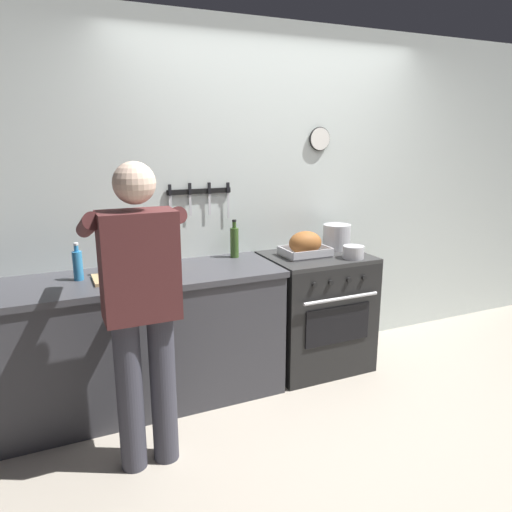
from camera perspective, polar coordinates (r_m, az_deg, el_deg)
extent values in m
plane|color=#A89E8E|center=(3.17, 13.02, -20.42)|extent=(8.00, 8.00, 0.00)
cube|color=silver|center=(3.80, 1.74, 6.84)|extent=(6.00, 0.10, 2.60)
cube|color=black|center=(3.51, -6.76, 7.65)|extent=(0.48, 0.02, 0.04)
cube|color=silver|center=(3.46, -10.12, 5.63)|extent=(0.02, 0.00, 0.18)
cube|color=black|center=(3.44, -10.21, 7.72)|extent=(0.02, 0.02, 0.08)
cube|color=silver|center=(3.49, -7.81, 5.98)|extent=(0.02, 0.00, 0.15)
cube|color=black|center=(3.48, -7.87, 7.91)|extent=(0.02, 0.02, 0.08)
cube|color=silver|center=(3.54, -5.54, 6.13)|extent=(0.02, 0.00, 0.16)
cube|color=black|center=(3.52, -5.59, 8.04)|extent=(0.02, 0.02, 0.08)
cube|color=silver|center=(3.59, -3.32, 6.01)|extent=(0.01, 0.00, 0.19)
cube|color=black|center=(3.57, -3.35, 8.11)|extent=(0.02, 0.02, 0.08)
cylinder|color=white|center=(3.90, 7.58, 13.63)|extent=(0.17, 0.02, 0.17)
torus|color=black|center=(3.90, 7.58, 13.63)|extent=(0.19, 0.02, 0.19)
cube|color=#38383D|center=(3.35, -14.62, -10.14)|extent=(2.00, 0.62, 0.86)
cube|color=#3D3D42|center=(3.19, -15.11, -2.74)|extent=(2.03, 0.65, 0.04)
cube|color=black|center=(3.81, 7.04, -6.69)|extent=(0.76, 0.62, 0.87)
cube|color=black|center=(3.55, 9.70, -8.07)|extent=(0.53, 0.01, 0.28)
cube|color=#2D2D2D|center=(3.67, 7.24, -0.11)|extent=(0.76, 0.62, 0.03)
cylinder|color=black|center=(3.33, 6.97, -3.44)|extent=(0.04, 0.02, 0.04)
cylinder|color=black|center=(3.40, 8.90, -3.15)|extent=(0.04, 0.02, 0.04)
cylinder|color=black|center=(3.48, 11.00, -2.83)|extent=(0.04, 0.02, 0.04)
cylinder|color=black|center=(3.56, 12.75, -2.55)|extent=(0.04, 0.02, 0.04)
cylinder|color=silver|center=(3.46, 10.11, -5.00)|extent=(0.61, 0.02, 0.02)
cylinder|color=#383842|center=(2.75, -14.75, -15.79)|extent=(0.14, 0.14, 0.86)
cylinder|color=#383842|center=(2.77, -10.96, -15.24)|extent=(0.14, 0.14, 0.86)
cube|color=#4C2323|center=(2.49, -13.72, -1.12)|extent=(0.38, 0.22, 0.56)
sphere|color=beige|center=(2.42, -14.29, 8.41)|extent=(0.21, 0.21, 0.21)
cylinder|color=#4C2323|center=(2.66, -19.38, 3.41)|extent=(0.09, 0.55, 0.22)
cylinder|color=#4C2323|center=(2.73, -10.57, 4.21)|extent=(0.09, 0.55, 0.22)
cube|color=#B7B7BC|center=(3.63, 5.84, 0.11)|extent=(0.34, 0.25, 0.01)
cube|color=#B7B7BC|center=(3.52, 6.87, 0.20)|extent=(0.34, 0.01, 0.05)
cube|color=#B7B7BC|center=(3.73, 4.90, 1.03)|extent=(0.34, 0.01, 0.05)
cube|color=#B7B7BC|center=(3.55, 3.48, 0.37)|extent=(0.01, 0.25, 0.05)
cube|color=#B7B7BC|center=(3.71, 8.13, 0.87)|extent=(0.01, 0.25, 0.05)
ellipsoid|color=#935628|center=(3.61, 5.88, 1.57)|extent=(0.26, 0.19, 0.18)
cylinder|color=#B7B7BC|center=(3.88, 9.56, 2.28)|extent=(0.22, 0.22, 0.20)
cylinder|color=#B7B7BC|center=(3.61, 11.50, 0.46)|extent=(0.16, 0.16, 0.09)
cube|color=tan|center=(3.15, -15.56, -2.44)|extent=(0.36, 0.24, 0.02)
cylinder|color=gold|center=(3.31, -9.96, 0.15)|extent=(0.07, 0.07, 0.19)
cylinder|color=gold|center=(3.28, -10.05, 2.10)|extent=(0.03, 0.03, 0.04)
cylinder|color=black|center=(3.28, -10.07, 2.57)|extent=(0.03, 0.03, 0.01)
cylinder|color=black|center=(3.37, -11.88, 0.16)|extent=(0.06, 0.06, 0.17)
cylinder|color=black|center=(3.34, -11.96, 1.88)|extent=(0.03, 0.03, 0.04)
cylinder|color=#B21919|center=(3.34, -11.99, 2.31)|extent=(0.03, 0.03, 0.01)
cylinder|color=#385623|center=(3.56, -2.58, 1.59)|extent=(0.06, 0.06, 0.22)
cylinder|color=#385623|center=(3.53, -2.61, 3.71)|extent=(0.03, 0.03, 0.05)
cylinder|color=black|center=(3.52, -2.61, 4.21)|extent=(0.03, 0.03, 0.01)
cylinder|color=#338CCC|center=(3.18, -20.42, -1.10)|extent=(0.06, 0.06, 0.18)
cylinder|color=#338CCC|center=(3.16, -20.59, 0.86)|extent=(0.03, 0.03, 0.04)
cylinder|color=white|center=(3.15, -20.63, 1.34)|extent=(0.03, 0.03, 0.01)
cylinder|color=red|center=(3.38, -14.09, -0.11)|extent=(0.05, 0.05, 0.15)
cylinder|color=red|center=(3.36, -14.18, 1.38)|extent=(0.02, 0.02, 0.03)
cylinder|color=#197219|center=(3.36, -14.21, 1.76)|extent=(0.03, 0.03, 0.01)
cylinder|color=#47141E|center=(3.20, -16.16, -0.14)|extent=(0.08, 0.08, 0.24)
cylinder|color=#47141E|center=(3.17, -16.34, 2.45)|extent=(0.04, 0.04, 0.05)
cylinder|color=maroon|center=(3.17, -16.38, 3.05)|extent=(0.04, 0.04, 0.01)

